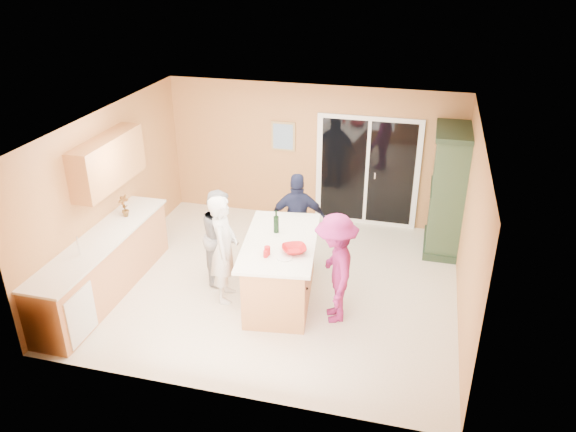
% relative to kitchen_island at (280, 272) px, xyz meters
% --- Properties ---
extents(floor, '(5.50, 5.50, 0.00)m').
position_rel_kitchen_island_xyz_m(floor, '(-0.16, 0.40, -0.47)').
color(floor, white).
rests_on(floor, ground).
extents(ceiling, '(5.50, 5.00, 0.10)m').
position_rel_kitchen_island_xyz_m(ceiling, '(-0.16, 0.40, 2.13)').
color(ceiling, silver).
rests_on(ceiling, wall_back).
extents(wall_back, '(5.50, 0.10, 2.60)m').
position_rel_kitchen_island_xyz_m(wall_back, '(-0.16, 2.90, 0.83)').
color(wall_back, '#F0AB63').
rests_on(wall_back, ground).
extents(wall_front, '(5.50, 0.10, 2.60)m').
position_rel_kitchen_island_xyz_m(wall_front, '(-0.16, -2.10, 0.83)').
color(wall_front, '#F0AB63').
rests_on(wall_front, ground).
extents(wall_left, '(0.10, 5.00, 2.60)m').
position_rel_kitchen_island_xyz_m(wall_left, '(-2.91, 0.40, 0.83)').
color(wall_left, '#F0AB63').
rests_on(wall_left, ground).
extents(wall_right, '(0.10, 5.00, 2.60)m').
position_rel_kitchen_island_xyz_m(wall_right, '(2.59, 0.40, 0.83)').
color(wall_right, '#F0AB63').
rests_on(wall_right, ground).
extents(left_cabinet_run, '(0.65, 3.05, 1.24)m').
position_rel_kitchen_island_xyz_m(left_cabinet_run, '(-2.61, -0.65, -0.00)').
color(left_cabinet_run, '#CC824F').
rests_on(left_cabinet_run, floor).
extents(upper_cabinets, '(0.35, 1.60, 0.75)m').
position_rel_kitchen_island_xyz_m(upper_cabinets, '(-2.74, 0.20, 1.41)').
color(upper_cabinets, '#CC824F').
rests_on(upper_cabinets, wall_left).
extents(sliding_door, '(1.90, 0.07, 2.10)m').
position_rel_kitchen_island_xyz_m(sliding_door, '(0.89, 2.86, 0.58)').
color(sliding_door, white).
rests_on(sliding_door, floor).
extents(framed_picture, '(0.46, 0.04, 0.56)m').
position_rel_kitchen_island_xyz_m(framed_picture, '(-0.71, 2.87, 1.13)').
color(framed_picture, tan).
rests_on(framed_picture, wall_back).
extents(kitchen_island, '(1.27, 2.01, 1.00)m').
position_rel_kitchen_island_xyz_m(kitchen_island, '(0.00, 0.00, 0.00)').
color(kitchen_island, '#CC824F').
rests_on(kitchen_island, floor).
extents(green_hutch, '(0.62, 1.18, 2.16)m').
position_rel_kitchen_island_xyz_m(green_hutch, '(2.33, 2.25, 0.58)').
color(green_hutch, '#233826').
rests_on(green_hutch, floor).
extents(woman_white, '(0.51, 0.67, 1.67)m').
position_rel_kitchen_island_xyz_m(woman_white, '(-0.80, -0.17, 0.37)').
color(woman_white, white).
rests_on(woman_white, floor).
extents(woman_grey, '(0.74, 0.85, 1.52)m').
position_rel_kitchen_island_xyz_m(woman_grey, '(-1.05, 0.34, 0.29)').
color(woman_grey, '#9E9EA1').
rests_on(woman_grey, floor).
extents(woman_navy, '(0.99, 0.56, 1.59)m').
position_rel_kitchen_island_xyz_m(woman_navy, '(0.00, 1.10, 0.33)').
color(woman_navy, '#1A1D3A').
rests_on(woman_navy, floor).
extents(woman_magenta, '(0.88, 1.17, 1.61)m').
position_rel_kitchen_island_xyz_m(woman_magenta, '(0.86, -0.27, 0.34)').
color(woman_magenta, '#97216F').
rests_on(woman_magenta, floor).
extents(serving_bowl, '(0.45, 0.45, 0.08)m').
position_rel_kitchen_island_xyz_m(serving_bowl, '(0.27, -0.28, 0.57)').
color(serving_bowl, '#B01316').
rests_on(serving_bowl, kitchen_island).
extents(tulip_vase, '(0.22, 0.18, 0.36)m').
position_rel_kitchen_island_xyz_m(tulip_vase, '(-2.61, 0.27, 0.65)').
color(tulip_vase, '#A31710').
rests_on(tulip_vase, left_cabinet_run).
extents(tumbler_near, '(0.09, 0.09, 0.12)m').
position_rel_kitchen_island_xyz_m(tumbler_near, '(-0.07, -0.44, 0.59)').
color(tumbler_near, '#B01316').
rests_on(tumbler_near, kitchen_island).
extents(tumbler_far, '(0.07, 0.07, 0.09)m').
position_rel_kitchen_island_xyz_m(tumbler_far, '(-0.07, -0.51, 0.58)').
color(tumbler_far, '#B01316').
rests_on(tumbler_far, kitchen_island).
extents(wine_bottle, '(0.08, 0.08, 0.35)m').
position_rel_kitchen_island_xyz_m(wine_bottle, '(-0.12, 0.23, 0.66)').
color(wine_bottle, black).
rests_on(wine_bottle, kitchen_island).
extents(white_plate, '(0.26, 0.26, 0.01)m').
position_rel_kitchen_island_xyz_m(white_plate, '(0.19, -0.48, 0.54)').
color(white_plate, silver).
rests_on(white_plate, kitchen_island).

